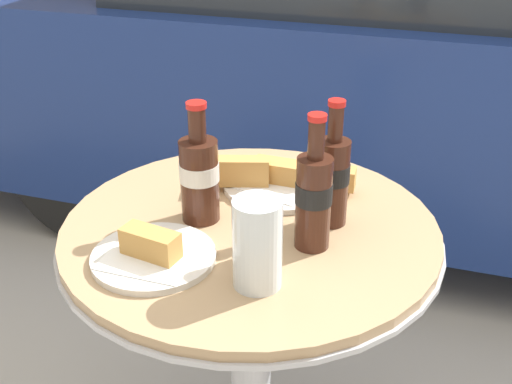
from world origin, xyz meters
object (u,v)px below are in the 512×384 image
object	(u,v)px
cola_bottle_right	(314,197)
parked_car	(472,52)
lunch_plate_near	(153,253)
cola_bottle_left	(332,177)
bistro_table	(251,305)
cola_bottle_center	(199,175)
lunch_plate_far	(280,179)
drinking_glass	(257,247)

from	to	relation	value
cola_bottle_right	parked_car	world-z (taller)	parked_car
lunch_plate_near	cola_bottle_left	bearing A→B (deg)	40.70
bistro_table	cola_bottle_left	distance (m)	0.32
cola_bottle_right	lunch_plate_near	distance (m)	0.29
cola_bottle_center	parked_car	distance (m)	1.74
lunch_plate_far	cola_bottle_left	bearing A→B (deg)	-38.50
parked_car	drinking_glass	bearing A→B (deg)	-99.19
lunch_plate_far	cola_bottle_right	bearing A→B (deg)	-59.26
bistro_table	cola_bottle_center	xyz separation A→B (m)	(-0.10, -0.01, 0.28)
bistro_table	cola_bottle_right	xyz separation A→B (m)	(0.13, -0.04, 0.29)
cola_bottle_right	parked_car	bearing A→B (deg)	81.89
bistro_table	parked_car	xyz separation A→B (m)	(0.37, 1.66, 0.12)
cola_bottle_left	cola_bottle_right	world-z (taller)	cola_bottle_right
bistro_table	lunch_plate_far	xyz separation A→B (m)	(0.01, 0.16, 0.21)
cola_bottle_center	lunch_plate_near	bearing A→B (deg)	-98.02
cola_bottle_left	lunch_plate_near	world-z (taller)	cola_bottle_left
cola_bottle_center	lunch_plate_far	xyz separation A→B (m)	(0.11, 0.16, -0.07)
parked_car	lunch_plate_near	bearing A→B (deg)	-104.90
cola_bottle_left	cola_bottle_center	world-z (taller)	cola_bottle_left
cola_bottle_right	drinking_glass	size ratio (longest dim) A/B	1.63
cola_bottle_left	cola_bottle_right	size ratio (longest dim) A/B	0.98
drinking_glass	cola_bottle_left	bearing A→B (deg)	73.39
cola_bottle_left	parked_car	bearing A→B (deg)	81.90
cola_bottle_right	cola_bottle_center	size ratio (longest dim) A/B	1.06
cola_bottle_left	lunch_plate_near	xyz separation A→B (m)	(-0.26, -0.22, -0.08)
cola_bottle_left	lunch_plate_far	bearing A→B (deg)	141.50
cola_bottle_right	parked_car	distance (m)	1.72
cola_bottle_center	parked_car	bearing A→B (deg)	74.47
cola_bottle_right	cola_bottle_center	world-z (taller)	cola_bottle_right
cola_bottle_right	lunch_plate_far	world-z (taller)	cola_bottle_right
bistro_table	cola_bottle_center	world-z (taller)	cola_bottle_center
cola_bottle_left	cola_bottle_center	distance (m)	0.24
drinking_glass	parked_car	world-z (taller)	parked_car
cola_bottle_right	drinking_glass	bearing A→B (deg)	-111.64
bistro_table	lunch_plate_far	bearing A→B (deg)	85.66
cola_bottle_left	lunch_plate_near	distance (m)	0.35
cola_bottle_right	cola_bottle_center	bearing A→B (deg)	172.78
bistro_table	cola_bottle_center	distance (m)	0.30
cola_bottle_right	lunch_plate_near	bearing A→B (deg)	-151.85
cola_bottle_left	parked_car	distance (m)	1.63
drinking_glass	lunch_plate_far	distance (m)	0.34
cola_bottle_center	lunch_plate_near	world-z (taller)	cola_bottle_center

